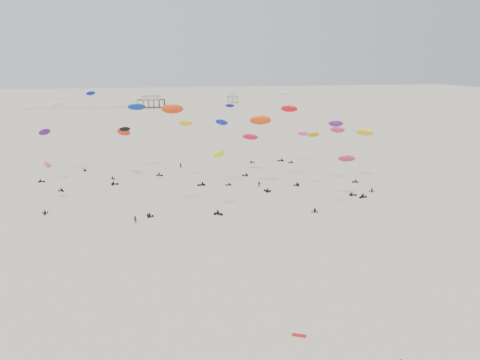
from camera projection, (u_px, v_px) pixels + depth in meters
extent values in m
plane|color=#C0B198|center=(187.00, 137.00, 217.16)|extent=(900.00, 900.00, 0.00)
cube|color=brown|center=(151.00, 100.00, 355.34)|extent=(21.00, 13.00, 0.30)
cube|color=silver|center=(151.00, 97.00, 354.91)|extent=(14.00, 8.40, 3.20)
cube|color=#B2B2AD|center=(151.00, 95.00, 354.48)|extent=(15.00, 9.00, 0.30)
cube|color=brown|center=(233.00, 97.00, 398.97)|extent=(9.00, 7.00, 0.30)
cube|color=silver|center=(233.00, 95.00, 398.64)|extent=(5.60, 4.20, 2.40)
cube|color=#B2B2AD|center=(233.00, 94.00, 398.31)|extent=(6.00, 4.50, 0.30)
cube|color=black|center=(80.00, 107.00, 345.33)|extent=(80.00, 0.10, 0.10)
cylinder|color=gray|center=(88.00, 131.00, 153.72)|extent=(0.03, 0.03, 26.82)
ellipsoid|color=#0E1AB8|center=(91.00, 93.00, 158.07)|extent=(3.98, 3.88, 1.90)
cylinder|color=gray|center=(326.00, 171.00, 107.47)|extent=(0.03, 0.03, 18.33)
ellipsoid|color=#C72E6A|center=(337.00, 130.00, 106.31)|extent=(3.40, 2.86, 1.63)
cylinder|color=gray|center=(225.00, 154.00, 130.85)|extent=(0.03, 0.03, 16.48)
ellipsoid|color=#0C21A4|center=(222.00, 122.00, 129.59)|extent=(4.21, 4.56, 2.16)
cylinder|color=gray|center=(46.00, 188.00, 111.45)|extent=(0.03, 0.03, 14.01)
ellipsoid|color=#F13888|center=(47.00, 165.00, 115.75)|extent=(3.08, 3.71, 1.77)
cylinder|color=gray|center=(219.00, 184.00, 107.52)|extent=(0.03, 0.03, 12.69)
ellipsoid|color=#FEFC15|center=(219.00, 154.00, 108.40)|extent=(3.87, 3.67, 1.93)
cylinder|color=gray|center=(353.00, 157.00, 129.41)|extent=(0.03, 0.03, 21.07)
ellipsoid|color=#611B94|center=(336.00, 124.00, 133.09)|extent=(4.32, 2.77, 1.97)
cylinder|color=gray|center=(118.00, 156.00, 139.71)|extent=(0.03, 0.03, 13.17)
ellipsoid|color=red|center=(124.00, 132.00, 140.44)|extent=(5.19, 5.12, 2.64)
cylinder|color=gray|center=(332.00, 164.00, 124.92)|extent=(0.03, 0.03, 18.99)
ellipsoid|color=gold|center=(313.00, 134.00, 127.97)|extent=(3.58, 1.56, 1.76)
cylinder|color=gray|center=(264.00, 156.00, 127.04)|extent=(0.03, 0.03, 18.27)
ellipsoid|color=#F8450D|center=(260.00, 120.00, 128.47)|extent=(6.22, 2.97, 2.88)
cylinder|color=gray|center=(282.00, 126.00, 168.39)|extent=(0.03, 0.03, 25.63)
ellipsoid|color=white|center=(284.00, 93.00, 172.61)|extent=(4.26, 3.24, 1.99)
cylinder|color=gray|center=(297.00, 148.00, 162.80)|extent=(0.03, 0.03, 10.62)
ellipsoid|color=#F73ABF|center=(303.00, 134.00, 164.06)|extent=(4.32, 3.47, 2.03)
cylinder|color=gray|center=(120.00, 156.00, 134.42)|extent=(0.03, 0.03, 15.72)
ellipsoid|color=black|center=(125.00, 129.00, 136.37)|extent=(3.20, 1.13, 1.52)
cylinder|color=gray|center=(354.00, 178.00, 119.93)|extent=(0.03, 0.03, 9.51)
ellipsoid|color=#BF2C63|center=(347.00, 158.00, 119.90)|extent=(4.72, 2.97, 2.20)
cylinder|color=gray|center=(360.00, 158.00, 136.80)|extent=(0.03, 0.03, 14.18)
ellipsoid|color=yellow|center=(365.00, 132.00, 138.29)|extent=(5.61, 5.50, 2.74)
cylinder|color=gray|center=(148.00, 141.00, 145.99)|extent=(0.03, 0.03, 22.88)
ellipsoid|color=#0C33A1|center=(137.00, 107.00, 148.83)|extent=(5.88, 2.94, 2.85)
cylinder|color=gray|center=(161.00, 163.00, 106.02)|extent=(0.03, 0.03, 23.58)
ellipsoid|color=red|center=(172.00, 109.00, 106.76)|extent=(5.34, 2.65, 2.46)
cylinder|color=gray|center=(293.00, 147.00, 133.26)|extent=(0.03, 0.03, 20.92)
ellipsoid|color=red|center=(289.00, 109.00, 134.72)|extent=(5.32, 4.43, 2.49)
cylinder|color=gray|center=(248.00, 157.00, 145.43)|extent=(0.03, 0.03, 12.25)
ellipsoid|color=red|center=(250.00, 137.00, 147.87)|extent=(5.61, 4.71, 2.58)
cylinder|color=gray|center=(193.00, 154.00, 134.27)|extent=(0.03, 0.03, 18.36)
ellipsoid|color=yellow|center=(186.00, 123.00, 136.72)|extent=(4.30, 2.81, 1.96)
cylinder|color=gray|center=(49.00, 143.00, 139.40)|extent=(0.03, 0.03, 23.63)
ellipsoid|color=white|center=(57.00, 105.00, 143.12)|extent=(4.92, 4.50, 2.29)
cylinder|color=gray|center=(53.00, 161.00, 129.46)|extent=(0.03, 0.03, 18.56)
ellipsoid|color=#571781|center=(45.00, 132.00, 132.89)|extent=(3.85, 4.45, 2.15)
cylinder|color=gray|center=(241.00, 134.00, 160.91)|extent=(0.03, 0.03, 19.98)
ellipsoid|color=#0D0DAC|center=(230.00, 106.00, 160.10)|extent=(3.48, 2.54, 1.58)
imported|color=black|center=(135.00, 223.00, 101.20)|extent=(0.80, 0.61, 1.98)
imported|color=black|center=(259.00, 187.00, 130.38)|extent=(1.08, 0.81, 1.96)
imported|color=black|center=(181.00, 168.00, 153.31)|extent=(0.79, 0.55, 2.17)
cube|color=red|center=(299.00, 336.00, 59.53)|extent=(1.92, 1.46, 0.07)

